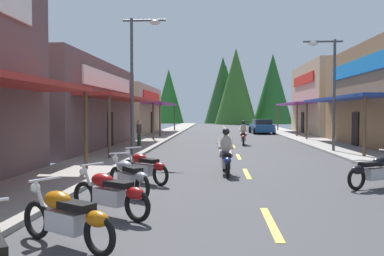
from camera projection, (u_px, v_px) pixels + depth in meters
ground at (231, 142)px, 29.01m from camera, size 9.15×89.18×0.10m
sidewalk_left at (149, 141)px, 29.36m from camera, size 2.66×89.18×0.12m
sidewalk_right at (316, 141)px, 28.65m from camera, size 2.66×89.18×0.12m
centerline_dashes at (230, 140)px, 31.17m from camera, size 0.16×62.06×0.01m
storefront_left_middle at (42, 106)px, 23.93m from camera, size 9.95×14.00×4.94m
storefront_left_far at (106, 110)px, 39.28m from camera, size 10.68×13.19×4.55m
storefront_right_far at (342, 99)px, 38.85m from camera, size 9.05×12.29×6.65m
streetlamp_left at (138, 68)px, 18.98m from camera, size 1.99×0.30×6.44m
streetlamp_right at (328, 79)px, 20.90m from camera, size 1.99×0.30×5.80m
motorcycle_parked_right_3 at (375, 171)px, 11.28m from camera, size 1.90×1.17×1.04m
motorcycle_parked_left_1 at (67, 216)px, 6.32m from camera, size 1.88×1.20×1.04m
motorcycle_parked_left_2 at (110, 193)px, 8.19m from camera, size 1.88×1.20×1.04m
motorcycle_parked_left_3 at (129, 176)px, 10.33m from camera, size 1.42×1.73×1.04m
motorcycle_parked_left_4 at (144, 167)px, 12.10m from camera, size 1.69×1.47×1.04m
rider_cruising_lead at (226, 155)px, 13.70m from camera, size 0.60×2.14×1.57m
rider_cruising_trailing at (243, 135)px, 26.07m from camera, size 0.61×2.14×1.57m
pedestrian_by_shop at (139, 132)px, 23.79m from camera, size 0.43×0.47×1.63m
parked_car_curbside at (262, 127)px, 40.06m from camera, size 2.29×4.41×1.40m
treeline_backdrop at (232, 90)px, 74.20m from camera, size 25.51×12.18×13.24m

